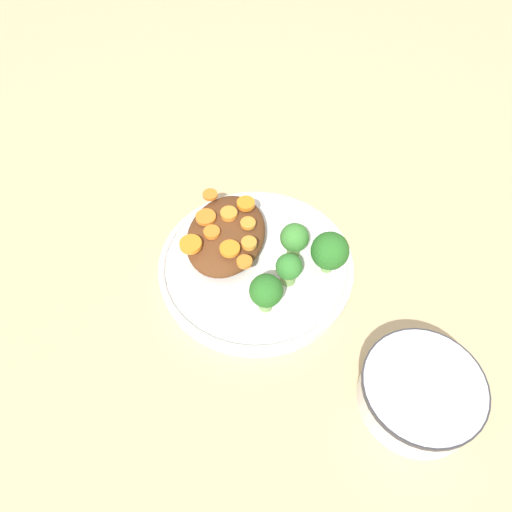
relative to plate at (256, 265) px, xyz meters
The scene contains 18 objects.
ground_plane 0.01m from the plate, ahead, with size 4.00×4.00×0.00m, color tan.
plate is the anchor object (origin of this frame).
dip_bowl 0.25m from the plate, 122.43° to the right, with size 0.13×0.13×0.05m.
stew_mound 0.06m from the plate, 63.31° to the left, with size 0.14×0.10×0.04m, color #5B3319.
broccoli_floret_0 0.08m from the plate, 157.24° to the right, with size 0.04×0.04×0.06m.
broccoli_floret_1 0.10m from the plate, 82.97° to the right, with size 0.05×0.05×0.06m.
broccoli_floret_2 0.06m from the plate, 58.58° to the right, with size 0.04×0.04×0.05m.
broccoli_floret_3 0.06m from the plate, 111.75° to the right, with size 0.03×0.03×0.05m.
carrot_slice_0 0.09m from the plate, 102.41° to the left, with size 0.03×0.03×0.01m, color orange.
carrot_slice_1 0.05m from the plate, 113.14° to the left, with size 0.03×0.03×0.00m, color orange.
carrot_slice_2 0.08m from the plate, 47.72° to the left, with size 0.02×0.02×0.01m, color orange.
carrot_slice_3 0.09m from the plate, 67.82° to the left, with size 0.03×0.03×0.00m, color orange.
carrot_slice_4 0.05m from the plate, 164.36° to the left, with size 0.02×0.02×0.00m, color orange.
carrot_slice_5 0.11m from the plate, 48.54° to the left, with size 0.02×0.02×0.00m, color orange.
carrot_slice_6 0.07m from the plate, 82.93° to the left, with size 0.02×0.02×0.01m, color orange.
carrot_slice_7 0.06m from the plate, 29.08° to the left, with size 0.02×0.02×0.00m, color orange.
carrot_slice_8 0.08m from the plate, 23.81° to the left, with size 0.02×0.02×0.01m, color orange.
carrot_slice_9 0.05m from the plate, 81.26° to the left, with size 0.02×0.02×0.01m, color orange.
Camera 1 is at (-0.37, -0.08, 0.54)m, focal length 35.00 mm.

